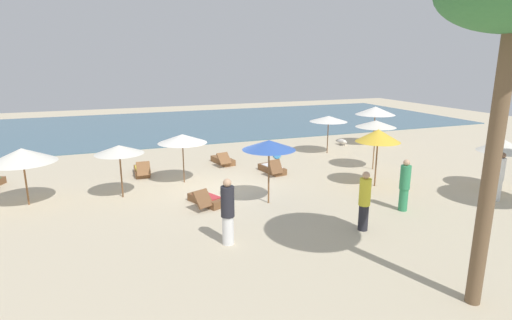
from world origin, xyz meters
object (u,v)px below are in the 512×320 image
(person_0, at_px, (228,212))
(surfboard, at_px, (277,154))
(lounger_4, at_px, (206,200))
(umbrella_2, at_px, (378,136))
(umbrella_3, at_px, (22,155))
(umbrella_0, at_px, (376,124))
(umbrella_1, at_px, (375,111))
(lounger_2, at_px, (223,160))
(dog, at_px, (342,142))
(umbrella_8, at_px, (503,145))
(lounger_0, at_px, (272,169))
(umbrella_6, at_px, (328,119))
(person_2, at_px, (405,185))
(umbrella_4, at_px, (182,139))
(umbrella_7, at_px, (119,150))
(lounger_5, at_px, (142,171))
(person_1, at_px, (364,201))
(person_3, at_px, (500,176))
(umbrella_5, at_px, (269,145))

(person_0, bearing_deg, surfboard, 58.98)
(lounger_4, xyz_separation_m, person_0, (-0.22, -3.31, 0.78))
(umbrella_2, xyz_separation_m, umbrella_3, (-12.76, 2.54, -0.27))
(umbrella_0, relative_size, umbrella_1, 1.00)
(surfboard, bearing_deg, lounger_2, -167.21)
(person_0, bearing_deg, dog, 45.13)
(umbrella_8, bearing_deg, lounger_0, 143.92)
(umbrella_6, height_order, person_2, umbrella_6)
(person_0, bearing_deg, lounger_4, 86.17)
(umbrella_3, distance_m, umbrella_4, 5.70)
(umbrella_2, bearing_deg, umbrella_1, 53.85)
(umbrella_6, bearing_deg, umbrella_7, -161.49)
(umbrella_7, relative_size, lounger_0, 1.14)
(lounger_2, height_order, lounger_5, lounger_5)
(lounger_2, relative_size, lounger_4, 1.01)
(umbrella_6, height_order, dog, umbrella_6)
(person_0, relative_size, person_1, 1.04)
(umbrella_8, distance_m, person_3, 1.79)
(lounger_2, bearing_deg, umbrella_6, 1.90)
(umbrella_2, distance_m, person_1, 4.80)
(umbrella_6, relative_size, lounger_2, 1.14)
(lounger_5, relative_size, person_3, 0.93)
(lounger_5, bearing_deg, umbrella_3, -148.59)
(umbrella_0, bearing_deg, person_0, -149.24)
(umbrella_8, distance_m, lounger_0, 9.22)
(umbrella_3, bearing_deg, person_3, -19.54)
(umbrella_0, distance_m, umbrella_6, 3.69)
(umbrella_7, xyz_separation_m, umbrella_8, (13.86, -4.27, -0.05))
(umbrella_1, height_order, person_0, umbrella_1)
(lounger_4, distance_m, dog, 12.29)
(umbrella_4, relative_size, umbrella_6, 1.00)
(umbrella_7, relative_size, surfboard, 1.02)
(umbrella_1, height_order, person_3, umbrella_1)
(umbrella_1, bearing_deg, lounger_0, -156.52)
(person_2, xyz_separation_m, surfboard, (-0.67, 9.00, -0.86))
(person_1, distance_m, person_2, 2.40)
(lounger_2, bearing_deg, umbrella_0, -29.14)
(umbrella_2, xyz_separation_m, lounger_5, (-8.63, 5.06, -1.89))
(dog, bearing_deg, lounger_5, -168.91)
(umbrella_7, distance_m, umbrella_8, 14.50)
(umbrella_5, xyz_separation_m, person_0, (-2.33, -2.66, -1.16))
(umbrella_3, distance_m, person_3, 16.77)
(person_3, relative_size, dog, 2.22)
(umbrella_1, relative_size, surfboard, 1.19)
(umbrella_5, xyz_separation_m, lounger_2, (0.07, 5.95, -1.94))
(umbrella_4, distance_m, umbrella_6, 8.75)
(umbrella_6, xyz_separation_m, umbrella_7, (-10.86, -3.64, -0.07))
(lounger_4, bearing_deg, lounger_2, 67.69)
(umbrella_6, xyz_separation_m, lounger_0, (-4.35, -2.55, -1.70))
(umbrella_6, distance_m, umbrella_7, 11.45)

